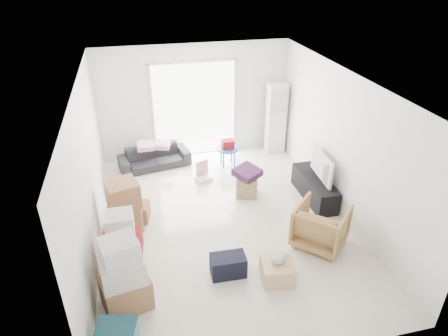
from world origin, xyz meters
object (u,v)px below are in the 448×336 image
ac_tower (276,118)px  ottoman (247,186)px  television (316,175)px  kids_table (228,147)px  tv_console (314,188)px  sofa (154,154)px  wood_crate (277,271)px  armchair (321,224)px

ac_tower → ottoman: bearing=-124.3°
ottoman → television: bearing=-18.6°
ac_tower → kids_table: ac_tower is taller
ottoman → kids_table: size_ratio=0.65×
kids_table → tv_console: bearing=-52.4°
television → ottoman: size_ratio=2.30×
tv_console → sofa: size_ratio=0.87×
ottoman → kids_table: kids_table is taller
television → kids_table: kids_table is taller
tv_console → wood_crate: 2.53m
television → sofa: (-3.07, 2.13, -0.22)m
sofa → armchair: bearing=-64.9°
television → armchair: size_ratio=1.16×
television → armchair: bearing=162.5°
ac_tower → ottoman: (-1.25, -1.84, -0.66)m
tv_console → ottoman: size_ratio=3.36×
television → sofa: size_ratio=0.60×
ac_tower → ottoman: 2.32m
tv_console → armchair: bearing=-110.9°
tv_console → television: television is taller
television → sofa: 3.74m
armchair → ottoman: 1.98m
armchair → kids_table: armchair is taller
ac_tower → television: 2.30m
ac_tower → armchair: 3.71m
ac_tower → kids_table: size_ratio=2.69×
ac_tower → kids_table: (-1.33, -0.48, -0.41)m
kids_table → wood_crate: kids_table is taller
television → wood_crate: size_ratio=2.02×
sofa → television: bearing=-45.6°
tv_console → sofa: (-3.07, 2.13, 0.08)m
ottoman → wood_crate: size_ratio=0.88×
television → wood_crate: (-1.53, -2.01, -0.38)m
television → ottoman: television is taller
tv_console → armchair: armchair is taller
tv_console → wood_crate: (-1.53, -2.01, -0.08)m
ac_tower → ottoman: ac_tower is taller
ac_tower → armchair: size_ratio=2.09×
ac_tower → armchair: (-0.47, -3.65, -0.46)m
ottoman → armchair: bearing=-66.7°
television → wood_crate: bearing=146.1°
tv_console → ac_tower: bearing=91.3°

